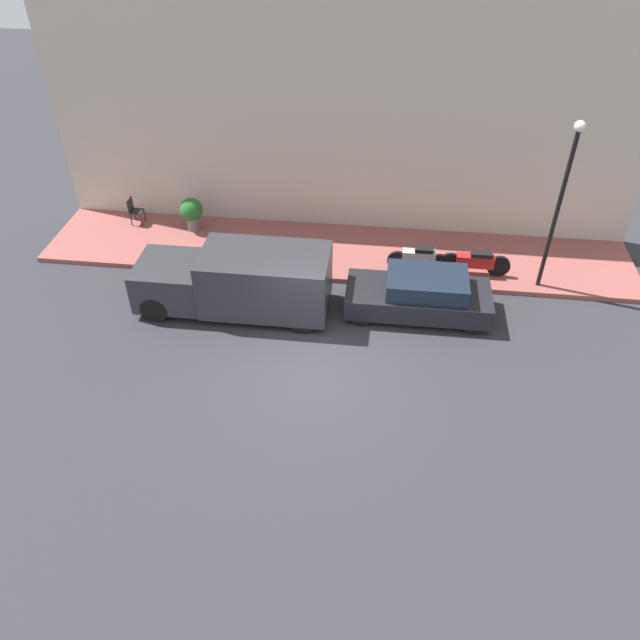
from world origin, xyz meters
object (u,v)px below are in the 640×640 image
Objects in this scene: motorcycle_red at (475,262)px; potted_plant at (192,212)px; delivery_van at (237,280)px; motorcycle_blue at (253,250)px; streetlamp at (562,193)px; scooter_silver at (419,258)px; parked_car at (420,295)px; cafe_chair at (134,209)px.

potted_plant is (1.53, 8.91, 0.22)m from motorcycle_red.
delivery_van reaches higher than motorcycle_blue.
scooter_silver is at bearing 84.86° from streetlamp.
streetlamp is at bearing -65.50° from parked_car.
parked_car is 2.13× the size of scooter_silver.
delivery_van is at bearing 108.89° from motorcycle_red.
streetlamp is at bearing -90.78° from motorcycle_blue.
scooter_silver is at bearing 90.22° from motorcycle_red.
streetlamp reaches higher than motorcycle_blue.
potted_plant reaches higher than motorcycle_blue.
scooter_silver is 9.45m from cafe_chair.
potted_plant is (1.85, 10.73, -2.27)m from streetlamp.
cafe_chair is (3.95, 4.37, -0.28)m from delivery_van.
streetlamp is at bearing -95.14° from scooter_silver.
scooter_silver is at bearing -87.72° from motorcycle_blue.
motorcycle_red is (1.88, -1.61, -0.03)m from parked_car.
cafe_chair is (1.71, 10.93, 0.07)m from motorcycle_red.
scooter_silver is 2.04× the size of cafe_chair.
motorcycle_blue is 6.56m from motorcycle_red.
streetlamp reaches higher than motorcycle_red.
potted_plant is at bearing 78.06° from scooter_silver.
delivery_van reaches higher than parked_car.
potted_plant reaches higher than cafe_chair.
delivery_van is at bearing -148.09° from potted_plant.
parked_car is 2.47m from motorcycle_red.
cafe_chair is at bearing 66.41° from motorcycle_blue.
delivery_van is 4.45m from potted_plant.
motorcycle_red is (0.01, -1.63, -0.00)m from scooter_silver.
delivery_van is 4.79× the size of potted_plant.
delivery_van is at bearing 114.42° from scooter_silver.
parked_car is 1.89× the size of motorcycle_red.
streetlamp is 5.42× the size of cafe_chair.
streetlamp is 13.13m from cafe_chair.
motorcycle_red is at bearing -40.58° from parked_car.
parked_car is at bearing -108.70° from motorcycle_blue.
parked_car is at bearing -179.31° from scooter_silver.
delivery_van is 1.08× the size of streetlamp.
potted_plant is at bearing -94.93° from cafe_chair.
parked_car reaches higher than potted_plant.
potted_plant is at bearing 80.23° from motorcycle_red.
motorcycle_blue is 4.77m from cafe_chair.
parked_car reaches higher than motorcycle_red.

